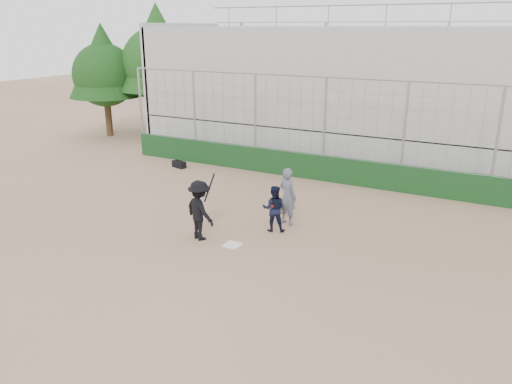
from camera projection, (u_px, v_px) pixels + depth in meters
The scene contains 10 objects.
ground at pixel (232, 245), 13.85m from camera, with size 90.00×90.00×0.00m, color brown.
home_plate at pixel (232, 245), 13.84m from camera, with size 0.44×0.44×0.02m, color white.
backstop at pixel (323, 157), 19.42m from camera, with size 18.10×0.25×4.04m.
bleachers at pixel (363, 92), 22.95m from camera, with size 20.25×6.70×6.98m.
tree_left at pixel (158, 54), 26.58m from camera, with size 4.48×4.48×7.00m.
tree_right at pixel (104, 66), 26.63m from camera, with size 3.84×3.84×6.00m.
batter_at_plate at pixel (200, 210), 14.02m from camera, with size 1.28×1.02×1.88m.
catcher_crouched at pixel (274, 216), 14.66m from camera, with size 0.83×0.75×0.98m.
umpire at pixel (288, 199), 15.12m from camera, with size 0.65×0.43×1.60m, color #505766.
equipment_bag at pixel (179, 164), 21.46m from camera, with size 0.71×0.44×0.32m.
Camera 1 is at (6.51, -10.89, 5.77)m, focal length 35.00 mm.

